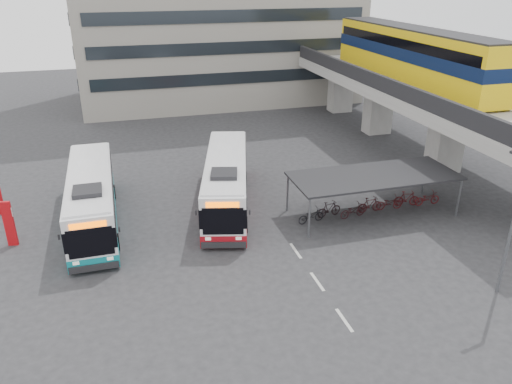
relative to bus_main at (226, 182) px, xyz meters
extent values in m
plane|color=#28282B|center=(-0.27, -6.60, -1.58)|extent=(120.00, 120.00, 0.00)
cube|color=gray|center=(16.73, 1.40, 0.72)|extent=(2.20, 1.60, 4.60)
cube|color=gray|center=(16.73, 11.40, 0.72)|extent=(2.20, 1.60, 4.60)
cube|color=gray|center=(16.73, 19.40, 0.72)|extent=(2.20, 1.60, 4.60)
cube|color=gray|center=(16.73, 5.40, 3.47)|extent=(8.00, 32.00, 0.90)
cube|color=black|center=(12.98, 5.40, 4.47)|extent=(0.35, 32.00, 1.10)
cube|color=black|center=(20.48, 5.40, 4.47)|extent=(0.35, 32.00, 1.10)
cube|color=yellow|center=(16.73, 6.99, 6.02)|extent=(2.90, 20.00, 3.90)
cube|color=#091635|center=(16.73, 6.99, 6.22)|extent=(2.98, 20.02, 0.90)
cube|color=black|center=(16.73, 6.99, 7.02)|extent=(2.96, 19.20, 0.70)
cube|color=black|center=(16.73, 6.99, 7.97)|extent=(2.70, 19.60, 0.25)
cylinder|color=#595B60|center=(3.43, -1.80, -0.38)|extent=(0.12, 0.12, 2.40)
cylinder|color=#595B60|center=(13.03, -1.80, -0.38)|extent=(0.12, 0.12, 2.40)
cylinder|color=#595B60|center=(3.43, -5.40, -0.38)|extent=(0.12, 0.12, 2.40)
cylinder|color=#595B60|center=(13.03, -5.40, -0.38)|extent=(0.12, 0.12, 2.40)
cube|color=black|center=(8.23, -3.60, 0.90)|extent=(10.00, 4.00, 0.12)
imported|color=black|center=(4.23, -3.60, -1.13)|extent=(1.71, 0.60, 0.90)
imported|color=black|center=(5.57, -3.60, -1.08)|extent=(1.66, 0.47, 1.00)
imported|color=black|center=(6.90, -3.60, -1.13)|extent=(1.71, 0.60, 0.90)
imported|color=black|center=(8.23, -3.60, -1.08)|extent=(1.66, 0.47, 1.00)
imported|color=#350C0F|center=(9.57, -3.60, -1.13)|extent=(1.71, 0.60, 0.90)
imported|color=#3F0C0F|center=(10.90, -3.60, -1.08)|extent=(1.66, 0.47, 1.00)
imported|color=#490C0F|center=(12.23, -3.60, -1.13)|extent=(1.71, 0.60, 0.90)
cube|color=beige|center=(2.23, -12.60, -1.57)|extent=(0.15, 1.60, 0.01)
cube|color=beige|center=(2.23, -9.60, -1.57)|extent=(0.15, 1.60, 0.01)
cube|color=beige|center=(2.23, -6.60, -1.57)|extent=(0.15, 1.60, 0.01)
cube|color=white|center=(0.00, 0.02, 0.16)|extent=(5.26, 11.71, 2.63)
cube|color=maroon|center=(0.00, 0.02, -1.05)|extent=(5.31, 11.76, 0.72)
cube|color=black|center=(0.00, 0.02, 0.28)|extent=(5.33, 11.75, 1.10)
cube|color=#FF5E00|center=(-1.45, -5.53, 1.14)|extent=(1.67, 0.51, 0.29)
cube|color=black|center=(-0.72, -2.76, 1.69)|extent=(1.80, 1.85, 0.27)
cylinder|color=black|center=(-2.03, -3.25, -1.10)|extent=(0.52, 1.00, 0.96)
cylinder|color=black|center=(1.92, 2.83, -1.10)|extent=(0.52, 1.00, 0.96)
cube|color=white|center=(-8.04, -0.23, 0.15)|extent=(2.45, 11.40, 2.61)
cube|color=#0D757D|center=(-8.04, -0.23, -1.06)|extent=(2.49, 11.44, 0.71)
cube|color=black|center=(-8.04, -0.23, 0.27)|extent=(2.51, 11.42, 1.09)
cube|color=#FF5E00|center=(-8.02, -5.92, 1.13)|extent=(1.69, 0.08, 0.28)
cube|color=black|center=(-8.03, -3.07, 1.67)|extent=(1.46, 1.52, 0.27)
cylinder|color=black|center=(-9.16, -3.87, -1.10)|extent=(0.29, 0.95, 0.95)
cylinder|color=black|center=(-6.92, 2.97, -1.10)|extent=(0.29, 0.95, 0.95)
imported|color=black|center=(-1.81, -2.15, -0.76)|extent=(0.66, 0.72, 1.64)
cube|color=#B40B10|center=(-12.31, -1.75, -0.28)|extent=(0.54, 0.27, 2.60)
cube|color=white|center=(-12.31, -1.75, 0.40)|extent=(0.56, 0.16, 0.52)
camera|label=1|loc=(-6.16, -28.11, 12.08)|focal=35.00mm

